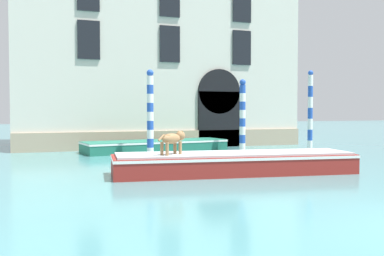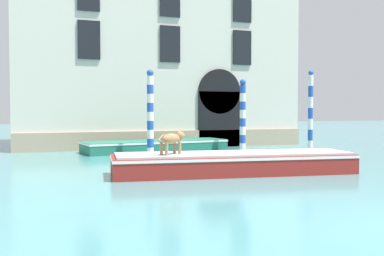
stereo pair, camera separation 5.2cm
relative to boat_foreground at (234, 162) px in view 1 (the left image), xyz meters
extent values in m
cube|color=beige|center=(0.81, 12.32, 7.07)|extent=(14.89, 6.00, 14.83)
cube|color=tan|center=(0.81, 9.27, 0.10)|extent=(14.89, 0.16, 0.88)
cube|color=black|center=(3.49, 9.26, 1.10)|extent=(2.32, 0.14, 2.88)
cylinder|color=black|center=(3.49, 9.26, 2.54)|extent=(2.32, 0.14, 2.32)
cube|color=black|center=(-3.16, 9.28, 4.86)|extent=(1.04, 0.10, 1.81)
cube|color=black|center=(0.81, 9.28, 4.86)|extent=(1.04, 0.10, 1.81)
cube|color=black|center=(4.78, 9.28, 4.86)|extent=(1.04, 0.10, 1.81)
cube|color=black|center=(4.78, 9.28, 7.11)|extent=(1.04, 0.10, 1.81)
cube|color=maroon|center=(0.00, 0.00, -0.05)|extent=(7.44, 2.75, 0.58)
cube|color=white|center=(0.00, 0.00, 0.18)|extent=(7.48, 2.78, 0.08)
cube|color=#B2B7BC|center=(0.00, 0.00, 0.27)|extent=(7.21, 2.58, 0.06)
cylinder|color=#997047|center=(-1.81, 0.21, 0.49)|extent=(0.09, 0.09, 0.38)
cylinder|color=#997047|center=(-1.71, 0.03, 0.49)|extent=(0.09, 0.09, 0.38)
cylinder|color=#997047|center=(-2.28, -0.05, 0.49)|extent=(0.09, 0.09, 0.38)
cylinder|color=#997047|center=(-2.18, -0.23, 0.49)|extent=(0.09, 0.09, 0.38)
ellipsoid|color=#997047|center=(-1.99, -0.01, 0.76)|extent=(0.76, 0.60, 0.30)
ellipsoid|color=brown|center=(-2.09, -0.06, 0.85)|extent=(0.37, 0.33, 0.11)
sphere|color=#997047|center=(-1.65, 0.18, 0.83)|extent=(0.28, 0.28, 0.28)
cone|color=brown|center=(-1.69, 0.24, 0.94)|extent=(0.08, 0.08, 0.11)
cone|color=brown|center=(-1.62, 0.11, 0.94)|extent=(0.08, 0.08, 0.11)
cylinder|color=#997047|center=(-2.33, -0.20, 0.81)|extent=(0.25, 0.18, 0.20)
cube|color=#1E6651|center=(-0.32, 7.87, -0.09)|extent=(6.87, 2.78, 0.51)
cube|color=white|center=(-0.32, 7.87, 0.11)|extent=(6.90, 2.82, 0.08)
cube|color=#9EA3A8|center=(-0.32, 7.87, -0.11)|extent=(3.83, 1.90, 0.46)
cylinder|color=white|center=(-1.12, 5.74, -0.16)|extent=(0.27, 0.27, 0.37)
cylinder|color=#234CAD|center=(-1.12, 5.74, 0.21)|extent=(0.27, 0.27, 0.37)
cylinder|color=white|center=(-1.12, 5.74, 0.58)|extent=(0.27, 0.27, 0.37)
cylinder|color=#234CAD|center=(-1.12, 5.74, 0.95)|extent=(0.27, 0.27, 0.37)
cylinder|color=white|center=(-1.12, 5.74, 1.32)|extent=(0.27, 0.27, 0.37)
cylinder|color=#234CAD|center=(-1.12, 5.74, 1.69)|extent=(0.27, 0.27, 0.37)
cylinder|color=white|center=(-1.12, 5.74, 2.06)|extent=(0.27, 0.27, 0.37)
cylinder|color=#234CAD|center=(-1.12, 5.74, 2.43)|extent=(0.27, 0.27, 0.37)
cylinder|color=white|center=(-1.12, 5.74, 2.80)|extent=(0.27, 0.27, 0.37)
sphere|color=#234CAD|center=(-1.12, 5.74, 3.10)|extent=(0.28, 0.28, 0.28)
cylinder|color=white|center=(6.46, 5.48, -0.09)|extent=(0.22, 0.22, 0.51)
cylinder|color=#234CAD|center=(6.46, 5.48, 0.42)|extent=(0.22, 0.22, 0.51)
cylinder|color=white|center=(6.46, 5.48, 0.92)|extent=(0.22, 0.22, 0.51)
cylinder|color=#234CAD|center=(6.46, 5.48, 1.43)|extent=(0.22, 0.22, 0.51)
cylinder|color=white|center=(6.46, 5.48, 1.93)|extent=(0.22, 0.22, 0.51)
cylinder|color=#234CAD|center=(6.46, 5.48, 2.44)|extent=(0.22, 0.22, 0.51)
cylinder|color=white|center=(6.46, 5.48, 2.94)|extent=(0.22, 0.22, 0.51)
sphere|color=#234CAD|center=(6.46, 5.48, 3.30)|extent=(0.24, 0.24, 0.24)
cylinder|color=white|center=(3.47, 6.49, -0.15)|extent=(0.27, 0.27, 0.38)
cylinder|color=#234CAD|center=(3.47, 6.49, 0.24)|extent=(0.27, 0.27, 0.38)
cylinder|color=white|center=(3.47, 6.49, 0.62)|extent=(0.27, 0.27, 0.38)
cylinder|color=#234CAD|center=(3.47, 6.49, 1.01)|extent=(0.27, 0.27, 0.38)
cylinder|color=white|center=(3.47, 6.49, 1.39)|extent=(0.27, 0.27, 0.38)
cylinder|color=#234CAD|center=(3.47, 6.49, 1.78)|extent=(0.27, 0.27, 0.38)
cylinder|color=white|center=(3.47, 6.49, 2.16)|extent=(0.27, 0.27, 0.38)
cylinder|color=#234CAD|center=(3.47, 6.49, 2.55)|extent=(0.27, 0.27, 0.38)
sphere|color=#234CAD|center=(3.47, 6.49, 2.86)|extent=(0.29, 0.29, 0.29)
camera|label=1|loc=(-5.77, -12.25, 1.59)|focal=42.00mm
camera|label=2|loc=(-5.72, -12.27, 1.59)|focal=42.00mm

